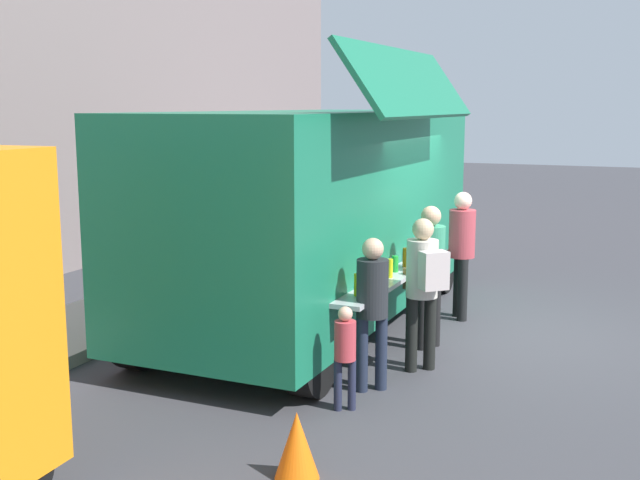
# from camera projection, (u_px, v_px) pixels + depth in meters

# --- Properties ---
(ground_plane) EXTENTS (60.00, 60.00, 0.00)m
(ground_plane) POSITION_uv_depth(u_px,v_px,m) (503.00, 335.00, 10.16)
(ground_plane) COLOR #38383D
(food_truck_main) EXTENTS (6.37, 3.09, 3.58)m
(food_truck_main) POSITION_uv_depth(u_px,v_px,m) (317.00, 209.00, 10.42)
(food_truck_main) COLOR #18724E
(food_truck_main) RESTS_ON ground
(traffic_cone_orange) EXTENTS (0.36, 0.36, 0.55)m
(traffic_cone_orange) POSITION_uv_depth(u_px,v_px,m) (297.00, 445.00, 6.21)
(traffic_cone_orange) COLOR orange
(traffic_cone_orange) RESTS_ON ground
(trash_bin) EXTENTS (0.60, 0.60, 0.90)m
(trash_bin) POSITION_uv_depth(u_px,v_px,m) (277.00, 239.00, 14.76)
(trash_bin) COLOR #2F6236
(trash_bin) RESTS_ON ground
(customer_front_ordering) EXTENTS (0.55, 0.42, 1.74)m
(customer_front_ordering) POSITION_uv_depth(u_px,v_px,m) (429.00, 265.00, 9.44)
(customer_front_ordering) COLOR black
(customer_front_ordering) RESTS_ON ground
(customer_mid_with_backpack) EXTENTS (0.54, 0.52, 1.71)m
(customer_mid_with_backpack) POSITION_uv_depth(u_px,v_px,m) (424.00, 279.00, 8.59)
(customer_mid_with_backpack) COLOR black
(customer_mid_with_backpack) RESTS_ON ground
(customer_rear_waiting) EXTENTS (0.33, 0.33, 1.60)m
(customer_rear_waiting) POSITION_uv_depth(u_px,v_px,m) (372.00, 300.00, 8.02)
(customer_rear_waiting) COLOR #1D2537
(customer_rear_waiting) RESTS_ON ground
(customer_extra_browsing) EXTENTS (0.36, 0.36, 1.76)m
(customer_extra_browsing) POSITION_uv_depth(u_px,v_px,m) (462.00, 244.00, 10.75)
(customer_extra_browsing) COLOR black
(customer_extra_browsing) RESTS_ON ground
(child_near_queue) EXTENTS (0.21, 0.21, 1.03)m
(child_near_queue) POSITION_uv_depth(u_px,v_px,m) (345.00, 349.00, 7.55)
(child_near_queue) COLOR #1F233A
(child_near_queue) RESTS_ON ground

